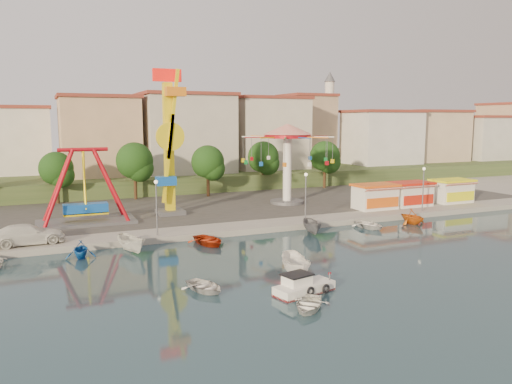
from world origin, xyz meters
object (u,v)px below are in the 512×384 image
cabin_motorboat (303,287)px  skiff (296,267)px  kamikaze_tower (170,145)px  wave_swinger (287,145)px  van (28,234)px  pirate_ship_ride (85,188)px  rowboat_a (205,286)px

cabin_motorboat → skiff: size_ratio=0.99×
cabin_motorboat → kamikaze_tower: bearing=80.5°
kamikaze_tower → wave_swinger: (15.84, 1.70, -0.41)m
skiff → van: van is taller
pirate_ship_ride → rowboat_a: bearing=-76.7°
kamikaze_tower → skiff: size_ratio=3.62×
rowboat_a → skiff: bearing=-20.4°
wave_swinger → van: size_ratio=1.89×
skiff → cabin_motorboat: bearing=-95.1°
pirate_ship_ride → skiff: (12.51, -23.75, -3.51)m
wave_swinger → rowboat_a: bearing=-126.5°
rowboat_a → skiff: size_ratio=0.73×
rowboat_a → wave_swinger: bearing=33.4°
pirate_ship_ride → rowboat_a: size_ratio=3.03×
cabin_motorboat → rowboat_a: 6.57m
kamikaze_tower → skiff: bearing=-83.1°
rowboat_a → van: van is taller
cabin_motorboat → skiff: skiff is taller
skiff → van: 24.25m
wave_swinger → cabin_motorboat: wave_swinger is taller
cabin_motorboat → van: van is taller
wave_swinger → van: 33.26m
kamikaze_tower → skiff: (3.02, -25.01, -7.73)m
kamikaze_tower → rowboat_a: (-3.90, -24.98, -8.26)m
cabin_motorboat → rowboat_a: size_ratio=1.37×
cabin_motorboat → skiff: 3.15m
skiff → kamikaze_tower: bearing=111.7°
pirate_ship_ride → cabin_motorboat: bearing=-66.8°
wave_swinger → skiff: bearing=-115.6°
pirate_ship_ride → wave_swinger: bearing=6.7°
kamikaze_tower → cabin_motorboat: kamikaze_tower is taller
kamikaze_tower → cabin_motorboat: bearing=-86.0°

